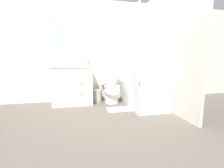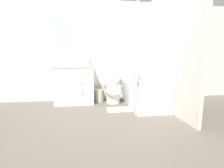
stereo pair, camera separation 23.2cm
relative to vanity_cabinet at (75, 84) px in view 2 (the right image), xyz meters
The scene contains 14 objects.
ground_plane 1.53m from the vanity_cabinet, 59.98° to the right, with size 14.00×14.00×0.00m, color #6B6056.
wall_back 1.12m from the vanity_cabinet, 22.81° to the left, with size 8.00×0.06×2.50m.
wall_right 2.16m from the vanity_cabinet, 14.23° to the right, with size 0.05×2.55×2.50m.
vanity_cabinet is the anchor object (origin of this frame).
sink_faucet 0.51m from the vanity_cabinet, 90.00° to the left, with size 0.14×0.12×0.12m.
toilet 0.92m from the vanity_cabinet, ahead, with size 0.40×0.66×0.85m.
bathtub 1.63m from the vanity_cabinet, 14.82° to the right, with size 0.69×1.39×0.53m.
shower_curtain 1.56m from the vanity_cabinet, 33.93° to the right, with size 0.02×0.51×2.03m.
wastebasket 0.65m from the vanity_cabinet, ahead, with size 0.22×0.22×0.32m.
tissue_box 0.62m from the vanity_cabinet, 19.92° to the left, with size 0.11×0.13×0.12m.
soap_dispenser 0.65m from the vanity_cabinet, 11.35° to the left, with size 0.06×0.06×0.19m.
hand_towel_folded 0.58m from the vanity_cabinet, 150.82° to the right, with size 0.23×0.12×0.05m.
bath_towel_folded 1.70m from the vanity_cabinet, 32.18° to the right, with size 0.34×0.22×0.09m.
bath_mat 1.25m from the vanity_cabinet, 34.89° to the right, with size 0.50×0.32×0.02m.
Camera 2 is at (-0.34, -2.36, 0.99)m, focal length 24.00 mm.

